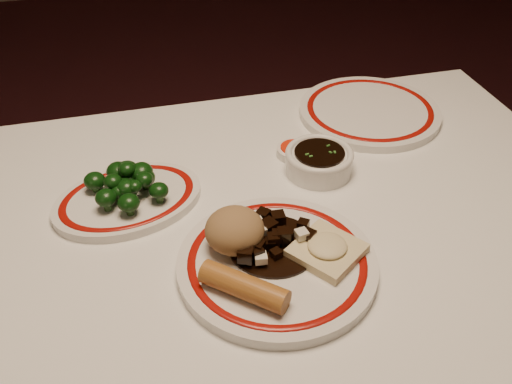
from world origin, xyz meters
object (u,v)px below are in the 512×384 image
Objects in this scene: broccoli_pile at (126,182)px; soy_bowl at (319,162)px; spring_roll at (244,286)px; dining_table at (263,281)px; fried_wonton at (327,249)px; stirfry_heap at (272,240)px; broccoli_plate at (128,199)px; main_plate at (277,264)px; rice_mound at (235,230)px.

broccoli_pile reaches higher than soy_bowl.
soy_bowl is at bearing 5.50° from spring_roll.
dining_table is at bearing -37.78° from broccoli_pile.
fried_wonton is 0.23m from soy_bowl.
dining_table is 10.25× the size of soy_bowl.
dining_table is 0.16m from fried_wonton.
dining_table is 9.03× the size of stirfry_heap.
soy_bowl reaches higher than dining_table.
spring_roll reaches higher than soy_bowl.
spring_roll is at bearing -116.13° from dining_table.
spring_roll is 0.33m from soy_bowl.
fried_wonton reaches higher than broccoli_plate.
dining_table is 3.66× the size of main_plate.
dining_table is 13.90× the size of rice_mound.
rice_mound reaches higher than spring_roll.
broccoli_pile is at bearing 179.89° from soy_bowl.
spring_roll is at bearing -139.15° from main_plate.
soy_bowl is (0.20, 0.26, -0.01)m from spring_roll.
stirfry_heap is at bearing -82.90° from dining_table.
broccoli_pile is at bearing 136.88° from stirfry_heap.
dining_table is 4.24× the size of broccoli_plate.
stirfry_heap is (0.05, -0.01, -0.02)m from rice_mound.
main_plate is 3.79× the size of rice_mound.
stirfry_heap is at bearing 87.69° from main_plate.
fried_wonton is (0.13, 0.05, -0.01)m from spring_roll.
rice_mound is at bearing -138.14° from soy_bowl.
fried_wonton reaches higher than main_plate.
main_plate reaches higher than dining_table.
main_plate is at bearing -39.52° from rice_mound.
broccoli_plate is at bearing 131.51° from rice_mound.
dining_table is 0.12m from main_plate.
broccoli_plate is 2.15× the size of broccoli_pile.
broccoli_pile is at bearing 132.29° from main_plate.
main_plate is 0.29m from broccoli_pile.
broccoli_pile is (-0.19, 0.18, 0.01)m from stirfry_heap.
spring_roll is 0.29m from broccoli_plate.
spring_roll is (-0.06, -0.05, 0.02)m from main_plate.
soy_bowl is at bearing 56.99° from main_plate.
main_plate is at bearing -6.76° from spring_roll.
soy_bowl is at bearing 41.86° from rice_mound.
spring_roll is 0.93× the size of broccoli_pile.
fried_wonton is at bearing -5.70° from main_plate.
dining_table is at bearing -133.80° from soy_bowl.
fried_wonton is at bearing -44.01° from dining_table.
stirfry_heap reaches higher than dining_table.
soy_bowl is (0.07, 0.22, -0.01)m from fried_wonton.
broccoli_plate is 2.42× the size of soy_bowl.
broccoli_plate is (-0.27, 0.21, -0.02)m from fried_wonton.
rice_mound is 0.22m from broccoli_plate.
broccoli_plate is at bearing 69.90° from spring_roll.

